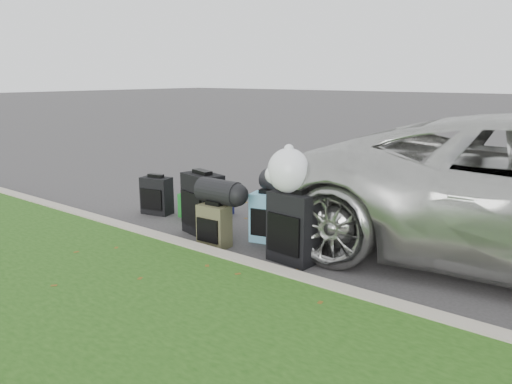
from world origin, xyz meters
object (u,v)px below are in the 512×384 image
Objects in this scene: suitcase_large_black_right at (293,227)px; tote_green at (191,205)px; suitcase_teal at (269,218)px; suitcase_small_black at (157,196)px; suitcase_large_black_left at (203,204)px; suitcase_olive at (214,226)px; tote_navy at (223,205)px.

tote_green is at bearing 169.09° from suitcase_large_black_right.
suitcase_small_black is at bearing 165.63° from suitcase_teal.
suitcase_large_black_left reaches higher than suitcase_teal.
suitcase_olive is at bearing -166.46° from suitcase_large_black_right.
suitcase_small_black is 2.12m from suitcase_teal.
suitcase_small_black is 0.70× the size of suitcase_large_black_left.
suitcase_teal is 1.43m from tote_navy.
suitcase_small_black is 0.90× the size of suitcase_teal.
suitcase_large_black_right reaches higher than suitcase_olive.
suitcase_large_black_left is at bearing -177.32° from suitcase_teal.
suitcase_small_black is 1.80m from suitcase_olive.
suitcase_small_black is 1.07× the size of suitcase_olive.
suitcase_small_black is at bearing 175.94° from suitcase_large_black_right.
tote_green is (0.53, 0.20, -0.10)m from suitcase_small_black.
suitcase_small_black is 0.70× the size of suitcase_large_black_right.
suitcase_large_black_left is 1.30× the size of suitcase_teal.
suitcase_olive is 1.41m from tote_green.
tote_navy is at bearing 43.24° from tote_green.
suitcase_large_black_left reaches higher than suitcase_small_black.
suitcase_olive reaches higher than tote_green.
suitcase_large_black_right is 2.26× the size of tote_green.
suitcase_small_black is at bearing -169.17° from tote_green.
tote_green is at bearing 7.67° from suitcase_small_black.
suitcase_large_black_left is 1.54× the size of suitcase_olive.
suitcase_teal is (0.41, 0.56, 0.05)m from suitcase_olive.
suitcase_large_black_left is 1.52m from suitcase_large_black_right.
suitcase_olive is 0.66× the size of suitcase_large_black_right.
suitcase_large_black_left is (1.24, -0.27, 0.12)m from suitcase_small_black.
suitcase_large_black_left is 2.28× the size of tote_green.
suitcase_small_black is at bearing 157.83° from suitcase_olive.
suitcase_teal reaches higher than suitcase_small_black.
suitcase_teal reaches higher than tote_green.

